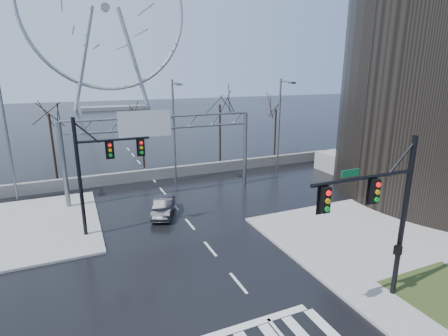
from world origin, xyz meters
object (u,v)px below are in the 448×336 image
signal_mast_near (384,208)px  signal_mast_far (97,165)px  sign_gantry (159,138)px  ferris_wheel (106,15)px  car (163,207)px

signal_mast_near → signal_mast_far: bearing=130.3°
sign_gantry → ferris_wheel: ferris_wheel is taller
signal_mast_far → car: bearing=18.2°
signal_mast_far → sign_gantry: bearing=47.5°
signal_mast_far → car: signal_mast_far is taller
sign_gantry → signal_mast_near: bearing=-73.8°
signal_mast_far → car: (4.56, 1.50, -4.17)m
sign_gantry → ferris_wheel: bearing=86.2°
signal_mast_near → sign_gantry: 19.79m
sign_gantry → car: 6.44m
signal_mast_far → sign_gantry: 8.14m
sign_gantry → car: bearing=-101.7°
signal_mast_near → ferris_wheel: 101.29m
ferris_wheel → signal_mast_near: bearing=-89.9°
car → signal_mast_near: bearing=-44.0°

